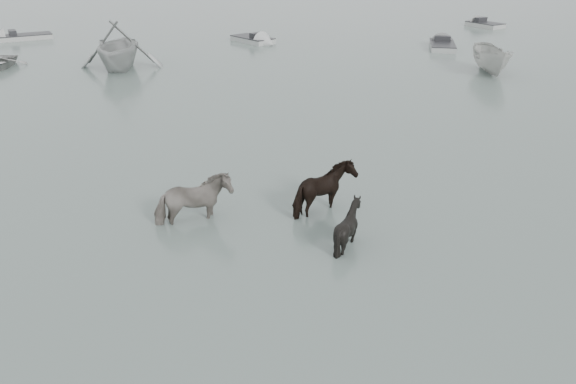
{
  "coord_description": "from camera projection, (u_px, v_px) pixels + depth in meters",
  "views": [
    {
      "loc": [
        -0.12,
        -13.39,
        7.18
      ],
      "look_at": [
        -0.57,
        0.11,
        1.0
      ],
      "focal_mm": 35.0,
      "sensor_mm": 36.0,
      "label": 1
    }
  ],
  "objects": [
    {
      "name": "skiff_outer",
      "position": [
        23.0,
        34.0,
        42.46
      ],
      "size": [
        5.61,
        4.3,
        0.75
      ],
      "primitive_type": null,
      "rotation": [
        0.0,
        0.0,
        3.69
      ],
      "color": "#ACADA8",
      "rests_on": "ground"
    },
    {
      "name": "ground",
      "position": [
        309.0,
        228.0,
        15.16
      ],
      "size": [
        140.0,
        140.0,
        0.0
      ],
      "primitive_type": "plane",
      "color": "#576860",
      "rests_on": "ground"
    },
    {
      "name": "pony_pinto",
      "position": [
        192.0,
        193.0,
        15.1
      ],
      "size": [
        2.29,
        1.73,
        1.76
      ],
      "primitive_type": "imported",
      "rotation": [
        0.0,
        0.0,
        2.0
      ],
      "color": "black",
      "rests_on": "ground"
    },
    {
      "name": "boat_small",
      "position": [
        492.0,
        58.0,
        31.88
      ],
      "size": [
        1.65,
        4.38,
        1.69
      ],
      "primitive_type": "imported",
      "rotation": [
        0.0,
        0.0,
        0.0
      ],
      "color": "#B6B7B2",
      "rests_on": "ground"
    },
    {
      "name": "pony_black",
      "position": [
        348.0,
        219.0,
        14.08
      ],
      "size": [
        1.65,
        1.58,
        1.41
      ],
      "primitive_type": "imported",
      "rotation": [
        0.0,
        0.0,
        2.01
      ],
      "color": "black",
      "rests_on": "ground"
    },
    {
      "name": "skiff_mid",
      "position": [
        253.0,
        37.0,
        41.45
      ],
      "size": [
        4.45,
        4.61,
        0.75
      ],
      "primitive_type": null,
      "rotation": [
        0.0,
        0.0,
        -0.82
      ],
      "color": "#B0B3B0",
      "rests_on": "ground"
    },
    {
      "name": "pony_dark",
      "position": [
        326.0,
        186.0,
        15.64
      ],
      "size": [
        1.92,
        2.05,
        1.65
      ],
      "primitive_type": "imported",
      "rotation": [
        0.0,
        0.0,
        1.18
      ],
      "color": "black",
      "rests_on": "ground"
    },
    {
      "name": "rowboat_trail",
      "position": [
        118.0,
        43.0,
        32.67
      ],
      "size": [
        5.46,
        6.13,
        2.95
      ],
      "primitive_type": "imported",
      "rotation": [
        0.0,
        0.0,
        3.26
      ],
      "color": "#ADB0AD",
      "rests_on": "ground"
    },
    {
      "name": "skiff_port",
      "position": [
        443.0,
        43.0,
        39.17
      ],
      "size": [
        2.42,
        5.6,
        0.75
      ],
      "primitive_type": null,
      "rotation": [
        0.0,
        0.0,
        1.42
      ],
      "color": "#A1A3A0",
      "rests_on": "ground"
    },
    {
      "name": "skiff_star",
      "position": [
        485.0,
        22.0,
        48.34
      ],
      "size": [
        3.74,
        4.44,
        0.75
      ],
      "primitive_type": null,
      "rotation": [
        0.0,
        0.0,
        2.17
      ],
      "color": "#B2B2AD",
      "rests_on": "ground"
    }
  ]
}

